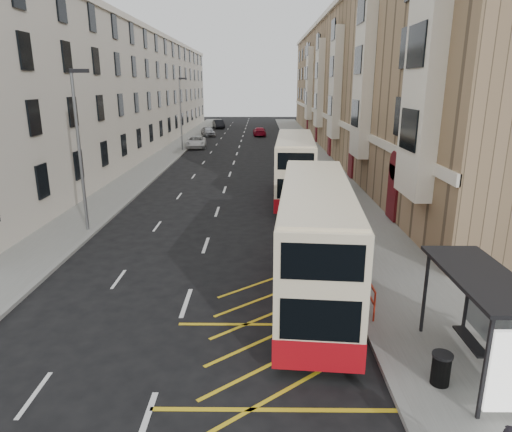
{
  "coord_description": "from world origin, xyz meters",
  "views": [
    {
      "loc": [
        2.62,
        -10.61,
        7.44
      ],
      "look_at": [
        2.45,
        6.56,
        2.47
      ],
      "focal_mm": 32.0,
      "sensor_mm": 36.0,
      "label": 1
    }
  ],
  "objects_px": {
    "car_silver": "(208,131)",
    "car_red": "(259,132)",
    "street_lamp_near": "(80,143)",
    "double_decker_rear": "(295,167)",
    "car_dark": "(219,124)",
    "bus_shelter": "(492,308)",
    "street_lamp_far": "(181,110)",
    "white_van": "(196,142)",
    "double_decker_front": "(315,240)",
    "litter_bin": "(441,368)",
    "pedestrian_far": "(355,247)"
  },
  "relations": [
    {
      "from": "car_silver",
      "to": "car_red",
      "type": "distance_m",
      "value": 7.67
    },
    {
      "from": "street_lamp_near",
      "to": "double_decker_rear",
      "type": "distance_m",
      "value": 13.77
    },
    {
      "from": "car_silver",
      "to": "car_dark",
      "type": "bearing_deg",
      "value": 70.29
    },
    {
      "from": "car_silver",
      "to": "street_lamp_near",
      "type": "bearing_deg",
      "value": -108.88
    },
    {
      "from": "bus_shelter",
      "to": "double_decker_rear",
      "type": "relative_size",
      "value": 0.4
    },
    {
      "from": "street_lamp_far",
      "to": "white_van",
      "type": "relative_size",
      "value": 1.58
    },
    {
      "from": "street_lamp_far",
      "to": "car_dark",
      "type": "height_order",
      "value": "street_lamp_far"
    },
    {
      "from": "bus_shelter",
      "to": "car_dark",
      "type": "relative_size",
      "value": 0.96
    },
    {
      "from": "double_decker_front",
      "to": "litter_bin",
      "type": "bearing_deg",
      "value": -59.25
    },
    {
      "from": "street_lamp_far",
      "to": "double_decker_front",
      "type": "distance_m",
      "value": 38.92
    },
    {
      "from": "white_van",
      "to": "street_lamp_far",
      "type": "bearing_deg",
      "value": -116.69
    },
    {
      "from": "street_lamp_near",
      "to": "white_van",
      "type": "xyz_separation_m",
      "value": [
        1.15,
        32.86,
        -3.93
      ]
    },
    {
      "from": "street_lamp_near",
      "to": "double_decker_rear",
      "type": "bearing_deg",
      "value": 33.74
    },
    {
      "from": "street_lamp_far",
      "to": "double_decker_rear",
      "type": "bearing_deg",
      "value": -63.39
    },
    {
      "from": "car_red",
      "to": "bus_shelter",
      "type": "bearing_deg",
      "value": 92.58
    },
    {
      "from": "bus_shelter",
      "to": "street_lamp_far",
      "type": "bearing_deg",
      "value": 109.12
    },
    {
      "from": "bus_shelter",
      "to": "white_van",
      "type": "relative_size",
      "value": 0.84
    },
    {
      "from": "street_lamp_near",
      "to": "litter_bin",
      "type": "xyz_separation_m",
      "value": [
        13.51,
        -12.67,
        -4.04
      ]
    },
    {
      "from": "double_decker_front",
      "to": "white_van",
      "type": "height_order",
      "value": "double_decker_front"
    },
    {
      "from": "street_lamp_near",
      "to": "white_van",
      "type": "relative_size",
      "value": 1.58
    },
    {
      "from": "street_lamp_far",
      "to": "car_dark",
      "type": "bearing_deg",
      "value": 86.69
    },
    {
      "from": "double_decker_rear",
      "to": "car_dark",
      "type": "height_order",
      "value": "double_decker_rear"
    },
    {
      "from": "double_decker_rear",
      "to": "pedestrian_far",
      "type": "height_order",
      "value": "double_decker_rear"
    },
    {
      "from": "street_lamp_near",
      "to": "double_decker_front",
      "type": "distance_m",
      "value": 13.36
    },
    {
      "from": "car_dark",
      "to": "car_red",
      "type": "xyz_separation_m",
      "value": [
        7.18,
        -12.11,
        -0.09
      ]
    },
    {
      "from": "bus_shelter",
      "to": "pedestrian_far",
      "type": "bearing_deg",
      "value": 103.09
    },
    {
      "from": "car_silver",
      "to": "car_red",
      "type": "relative_size",
      "value": 0.93
    },
    {
      "from": "bus_shelter",
      "to": "car_silver",
      "type": "distance_m",
      "value": 59.96
    },
    {
      "from": "white_van",
      "to": "car_silver",
      "type": "bearing_deg",
      "value": 85.19
    },
    {
      "from": "double_decker_front",
      "to": "litter_bin",
      "type": "distance_m",
      "value": 6.17
    },
    {
      "from": "car_silver",
      "to": "car_red",
      "type": "height_order",
      "value": "car_silver"
    },
    {
      "from": "double_decker_front",
      "to": "white_van",
      "type": "relative_size",
      "value": 2.09
    },
    {
      "from": "pedestrian_far",
      "to": "car_silver",
      "type": "bearing_deg",
      "value": -39.04
    },
    {
      "from": "litter_bin",
      "to": "car_silver",
      "type": "xyz_separation_m",
      "value": [
        -12.36,
        58.66,
        0.11
      ]
    },
    {
      "from": "double_decker_front",
      "to": "car_dark",
      "type": "distance_m",
      "value": 66.26
    },
    {
      "from": "street_lamp_near",
      "to": "double_decker_rear",
      "type": "relative_size",
      "value": 0.76
    },
    {
      "from": "double_decker_front",
      "to": "double_decker_rear",
      "type": "height_order",
      "value": "double_decker_rear"
    },
    {
      "from": "street_lamp_near",
      "to": "pedestrian_far",
      "type": "height_order",
      "value": "street_lamp_near"
    },
    {
      "from": "litter_bin",
      "to": "car_silver",
      "type": "height_order",
      "value": "car_silver"
    },
    {
      "from": "litter_bin",
      "to": "white_van",
      "type": "distance_m",
      "value": 47.18
    },
    {
      "from": "litter_bin",
      "to": "pedestrian_far",
      "type": "xyz_separation_m",
      "value": [
        -0.61,
        7.96,
        0.32
      ]
    },
    {
      "from": "car_silver",
      "to": "double_decker_front",
      "type": "bearing_deg",
      "value": -97.06
    },
    {
      "from": "litter_bin",
      "to": "street_lamp_near",
      "type": "bearing_deg",
      "value": 136.85
    },
    {
      "from": "double_decker_front",
      "to": "car_red",
      "type": "relative_size",
      "value": 2.39
    },
    {
      "from": "double_decker_front",
      "to": "pedestrian_far",
      "type": "distance_m",
      "value": 3.47
    },
    {
      "from": "double_decker_front",
      "to": "car_silver",
      "type": "bearing_deg",
      "value": 105.44
    },
    {
      "from": "street_lamp_far",
      "to": "car_dark",
      "type": "distance_m",
      "value": 28.63
    },
    {
      "from": "bus_shelter",
      "to": "car_silver",
      "type": "bearing_deg",
      "value": 103.06
    },
    {
      "from": "car_silver",
      "to": "car_dark",
      "type": "distance_m",
      "value": 12.33
    },
    {
      "from": "white_van",
      "to": "car_silver",
      "type": "xyz_separation_m",
      "value": [
        0.0,
        13.13,
        -0.0
      ]
    }
  ]
}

